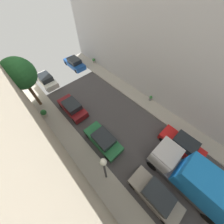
% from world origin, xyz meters
% --- Properties ---
extents(ground, '(32.00, 32.00, 0.00)m').
position_xyz_m(ground, '(0.00, 0.00, 0.00)').
color(ground, '#423F42').
extents(sidewalk_left, '(2.00, 44.00, 0.15)m').
position_xyz_m(sidewalk_left, '(-5.00, 0.00, 0.07)').
color(sidewalk_left, '#A8A399').
rests_on(sidewalk_left, ground).
extents(sidewalk_right, '(2.00, 44.00, 0.15)m').
position_xyz_m(sidewalk_right, '(5.00, 0.00, 0.07)').
color(sidewalk_right, '#A8A399').
rests_on(sidewalk_right, ground).
extents(parked_car_left_2, '(1.78, 4.20, 1.57)m').
position_xyz_m(parked_car_left_2, '(-2.70, -0.98, 0.72)').
color(parked_car_left_2, gray).
rests_on(parked_car_left_2, ground).
extents(parked_car_left_3, '(1.78, 4.20, 1.57)m').
position_xyz_m(parked_car_left_3, '(-2.70, 5.28, 0.72)').
color(parked_car_left_3, '#1E6638').
rests_on(parked_car_left_3, ground).
extents(parked_car_left_4, '(1.78, 4.20, 1.57)m').
position_xyz_m(parked_car_left_4, '(-2.70, 11.00, 0.72)').
color(parked_car_left_4, maroon).
rests_on(parked_car_left_4, ground).
extents(parked_car_left_5, '(1.78, 4.20, 1.57)m').
position_xyz_m(parked_car_left_5, '(-2.70, 18.04, 0.72)').
color(parked_car_left_5, white).
rests_on(parked_car_left_5, ground).
extents(parked_car_right_1, '(1.78, 4.20, 1.57)m').
position_xyz_m(parked_car_right_1, '(2.70, -0.35, 0.72)').
color(parked_car_right_1, red).
rests_on(parked_car_right_1, ground).
extents(parked_car_right_2, '(1.78, 4.20, 1.57)m').
position_xyz_m(parked_car_right_2, '(2.70, 18.92, 0.72)').
color(parked_car_right_2, '#194799').
rests_on(parked_car_right_2, ground).
extents(delivery_truck, '(2.26, 6.60, 3.38)m').
position_xyz_m(delivery_truck, '(0.00, -2.31, 1.79)').
color(delivery_truck, '#4C4C51').
rests_on(delivery_truck, ground).
extents(street_tree_0, '(3.20, 3.20, 6.24)m').
position_xyz_m(street_tree_0, '(-5.23, 14.81, 4.76)').
color(street_tree_0, brown).
rests_on(street_tree_0, sidewalk_left).
extents(potted_plant_1, '(0.65, 0.65, 1.03)m').
position_xyz_m(potted_plant_1, '(-5.58, 12.57, 0.73)').
color(potted_plant_1, '#B2A899').
rests_on(potted_plant_1, sidewalk_left).
extents(potted_plant_2, '(0.37, 0.37, 0.71)m').
position_xyz_m(potted_plant_2, '(5.70, 5.56, 0.52)').
color(potted_plant_2, slate).
rests_on(potted_plant_2, sidewalk_right).
extents(potted_plant_3, '(0.47, 0.47, 0.73)m').
position_xyz_m(potted_plant_3, '(5.73, 17.68, 0.56)').
color(potted_plant_3, '#B2A899').
rests_on(potted_plant_3, sidewalk_right).
extents(lamp_post, '(0.44, 0.44, 4.98)m').
position_xyz_m(lamp_post, '(-4.60, 2.69, 3.47)').
color(lamp_post, '#333338').
rests_on(lamp_post, sidewalk_left).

